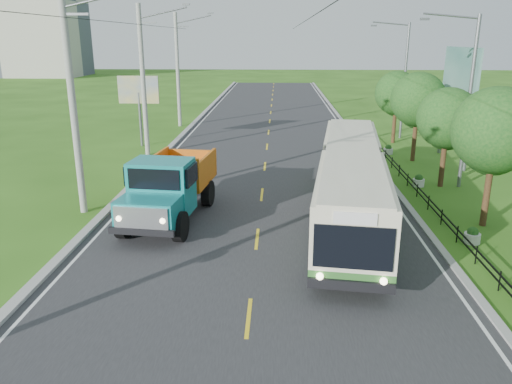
# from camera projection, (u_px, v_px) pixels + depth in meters

# --- Properties ---
(ground) EXTENTS (240.00, 240.00, 0.00)m
(ground) POSITION_uv_depth(u_px,v_px,m) (249.00, 318.00, 14.59)
(ground) COLOR #2C5915
(ground) RESTS_ON ground
(road) EXTENTS (14.00, 120.00, 0.02)m
(road) POSITION_uv_depth(u_px,v_px,m) (266.00, 159.00, 33.68)
(road) COLOR #28282B
(road) RESTS_ON ground
(curb_left) EXTENTS (0.40, 120.00, 0.15)m
(curb_left) POSITION_uv_depth(u_px,v_px,m) (160.00, 157.00, 33.96)
(curb_left) COLOR #9E9E99
(curb_left) RESTS_ON ground
(curb_right) EXTENTS (0.30, 120.00, 0.10)m
(curb_right) POSITION_uv_depth(u_px,v_px,m) (372.00, 160.00, 33.37)
(curb_right) COLOR #9E9E99
(curb_right) RESTS_ON ground
(edge_line_left) EXTENTS (0.12, 120.00, 0.00)m
(edge_line_left) POSITION_uv_depth(u_px,v_px,m) (168.00, 158.00, 33.95)
(edge_line_left) COLOR silver
(edge_line_left) RESTS_ON road
(edge_line_right) EXTENTS (0.12, 120.00, 0.00)m
(edge_line_right) POSITION_uv_depth(u_px,v_px,m) (365.00, 160.00, 33.40)
(edge_line_right) COLOR silver
(edge_line_right) RESTS_ON road
(centre_dash) EXTENTS (0.12, 2.20, 0.00)m
(centre_dash) POSITION_uv_depth(u_px,v_px,m) (249.00, 317.00, 14.59)
(centre_dash) COLOR yellow
(centre_dash) RESTS_ON road
(railing_right) EXTENTS (0.04, 40.00, 0.60)m
(railing_right) POSITION_uv_depth(u_px,v_px,m) (408.00, 181.00, 27.53)
(railing_right) COLOR black
(railing_right) RESTS_ON ground
(pole_near) EXTENTS (3.51, 0.32, 10.00)m
(pole_near) POSITION_uv_depth(u_px,v_px,m) (73.00, 103.00, 22.02)
(pole_near) COLOR gray
(pole_near) RESTS_ON ground
(pole_mid) EXTENTS (3.51, 0.32, 10.00)m
(pole_mid) POSITION_uv_depth(u_px,v_px,m) (144.00, 81.00, 33.47)
(pole_mid) COLOR gray
(pole_mid) RESTS_ON ground
(pole_far) EXTENTS (3.51, 0.32, 10.00)m
(pole_far) POSITION_uv_depth(u_px,v_px,m) (178.00, 70.00, 44.93)
(pole_far) COLOR gray
(pole_far) RESTS_ON ground
(tree_third) EXTENTS (3.60, 3.62, 6.00)m
(tree_third) POSITION_uv_depth(u_px,v_px,m) (495.00, 135.00, 20.77)
(tree_third) COLOR #382314
(tree_third) RESTS_ON ground
(tree_fourth) EXTENTS (3.24, 3.31, 5.40)m
(tree_fourth) POSITION_uv_depth(u_px,v_px,m) (448.00, 121.00, 26.62)
(tree_fourth) COLOR #382314
(tree_fourth) RESTS_ON ground
(tree_fifth) EXTENTS (3.48, 3.52, 5.80)m
(tree_fifth) POSITION_uv_depth(u_px,v_px,m) (418.00, 102.00, 32.27)
(tree_fifth) COLOR #382314
(tree_fifth) RESTS_ON ground
(tree_back) EXTENTS (3.30, 3.36, 5.50)m
(tree_back) POSITION_uv_depth(u_px,v_px,m) (397.00, 95.00, 38.05)
(tree_back) COLOR #382314
(tree_back) RESTS_ON ground
(streetlight_mid) EXTENTS (3.02, 0.20, 9.07)m
(streetlight_mid) POSITION_uv_depth(u_px,v_px,m) (467.00, 97.00, 26.06)
(streetlight_mid) COLOR slate
(streetlight_mid) RESTS_ON ground
(streetlight_far) EXTENTS (3.02, 0.20, 9.07)m
(streetlight_far) POSITION_uv_depth(u_px,v_px,m) (403.00, 77.00, 39.42)
(streetlight_far) COLOR slate
(streetlight_far) RESTS_ON ground
(planter_near) EXTENTS (0.64, 0.64, 0.67)m
(planter_near) POSITION_uv_depth(u_px,v_px,m) (472.00, 236.00, 19.88)
(planter_near) COLOR silver
(planter_near) RESTS_ON ground
(planter_mid) EXTENTS (0.64, 0.64, 0.67)m
(planter_mid) POSITION_uv_depth(u_px,v_px,m) (419.00, 181.00, 27.51)
(planter_mid) COLOR silver
(planter_mid) RESTS_ON ground
(planter_far) EXTENTS (0.64, 0.64, 0.67)m
(planter_far) POSITION_uv_depth(u_px,v_px,m) (388.00, 150.00, 35.15)
(planter_far) COLOR silver
(planter_far) RESTS_ON ground
(billboard_left) EXTENTS (3.00, 0.20, 5.20)m
(billboard_left) POSITION_uv_depth(u_px,v_px,m) (139.00, 94.00, 36.75)
(billboard_left) COLOR slate
(billboard_left) RESTS_ON ground
(billboard_right) EXTENTS (0.24, 6.00, 7.30)m
(billboard_right) POSITION_uv_depth(u_px,v_px,m) (460.00, 79.00, 31.59)
(billboard_right) COLOR slate
(billboard_right) RESTS_ON ground
(apartment_near) EXTENTS (28.00, 14.00, 30.00)m
(apartment_near) POSITION_uv_depth(u_px,v_px,m) (10.00, 2.00, 103.11)
(apartment_near) COLOR #B7B2A3
(apartment_near) RESTS_ON ground
(bus) EXTENTS (4.65, 16.42, 3.13)m
(bus) POSITION_uv_depth(u_px,v_px,m) (351.00, 177.00, 22.27)
(bus) COLOR #316B2B
(bus) RESTS_ON ground
(dump_truck) EXTENTS (3.42, 7.28, 2.95)m
(dump_truck) POSITION_uv_depth(u_px,v_px,m) (169.00, 183.00, 22.10)
(dump_truck) COLOR #158183
(dump_truck) RESTS_ON ground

